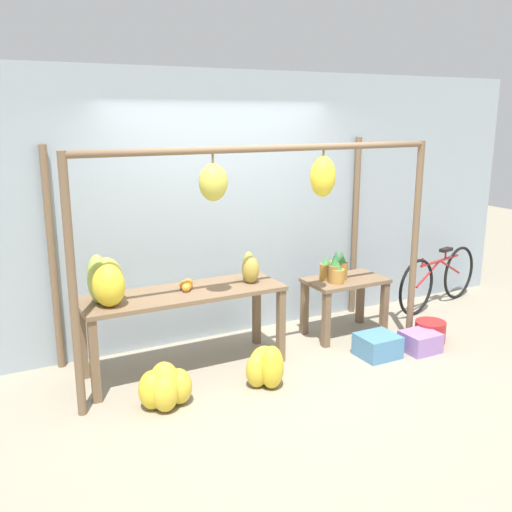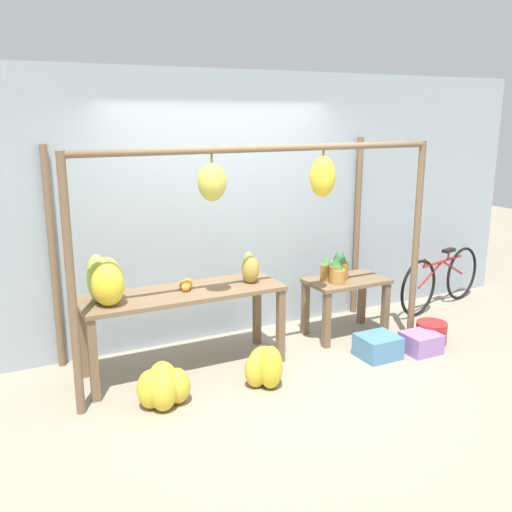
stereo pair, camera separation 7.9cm
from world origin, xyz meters
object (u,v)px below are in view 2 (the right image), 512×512
(pineapple_cluster, at_px, (336,270))
(papaya_pile, at_px, (250,269))
(banana_pile_ground_left, at_px, (163,387))
(fruit_crate_purple, at_px, (421,343))
(banana_pile_on_table, at_px, (104,281))
(fruit_crate_white, at_px, (378,346))
(blue_bucket, at_px, (431,333))
(banana_pile_ground_right, at_px, (265,367))
(orange_pile, at_px, (186,285))
(parked_bicycle, at_px, (441,279))

(pineapple_cluster, bearing_deg, papaya_pile, -177.88)
(banana_pile_ground_left, xyz_separation_m, fruit_crate_purple, (2.68, -0.10, -0.07))
(banana_pile_on_table, distance_m, fruit_crate_white, 2.72)
(banana_pile_ground_left, bearing_deg, blue_bucket, 0.75)
(banana_pile_ground_left, relative_size, blue_bucket, 1.61)
(banana_pile_on_table, distance_m, banana_pile_ground_right, 1.59)
(banana_pile_ground_left, distance_m, fruit_crate_purple, 2.68)
(fruit_crate_purple, bearing_deg, orange_pile, 161.66)
(fruit_crate_purple, bearing_deg, papaya_pile, 156.20)
(fruit_crate_white, bearing_deg, blue_bucket, 3.01)
(banana_pile_ground_left, distance_m, fruit_crate_white, 2.21)
(pineapple_cluster, xyz_separation_m, blue_bucket, (0.83, -0.60, -0.64))
(pineapple_cluster, xyz_separation_m, banana_pile_ground_right, (-1.20, -0.69, -0.58))
(banana_pile_on_table, distance_m, pineapple_cluster, 2.44)
(pineapple_cluster, distance_m, fruit_crate_purple, 1.13)
(banana_pile_ground_right, height_order, papaya_pile, papaya_pile)
(banana_pile_ground_left, bearing_deg, orange_pile, 54.92)
(fruit_crate_purple, bearing_deg, parked_bicycle, 39.27)
(banana_pile_ground_left, distance_m, banana_pile_ground_right, 0.93)
(orange_pile, height_order, pineapple_cluster, pineapple_cluster)
(banana_pile_ground_right, xyz_separation_m, fruit_crate_purple, (1.76, -0.05, -0.08))
(banana_pile_on_table, bearing_deg, pineapple_cluster, 1.30)
(papaya_pile, bearing_deg, orange_pile, 176.59)
(banana_pile_on_table, distance_m, banana_pile_ground_left, 1.04)
(fruit_crate_white, bearing_deg, banana_pile_on_table, 166.90)
(pineapple_cluster, bearing_deg, blue_bucket, -36.12)
(orange_pile, distance_m, papaya_pile, 0.65)
(banana_pile_ground_right, relative_size, blue_bucket, 1.33)
(orange_pile, relative_size, fruit_crate_white, 0.51)
(orange_pile, xyz_separation_m, fruit_crate_white, (1.76, -0.64, -0.70))
(banana_pile_on_table, height_order, pineapple_cluster, banana_pile_on_table)
(banana_pile_ground_right, relative_size, papaya_pile, 1.34)
(banana_pile_ground_left, relative_size, papaya_pile, 1.62)
(fruit_crate_white, bearing_deg, orange_pile, 160.02)
(banana_pile_ground_left, relative_size, parked_bicycle, 0.31)
(parked_bicycle, height_order, papaya_pile, papaya_pile)
(banana_pile_on_table, height_order, banana_pile_ground_left, banana_pile_on_table)
(banana_pile_ground_right, xyz_separation_m, parked_bicycle, (2.94, 0.92, 0.18))
(orange_pile, distance_m, fruit_crate_white, 2.00)
(pineapple_cluster, height_order, blue_bucket, pineapple_cluster)
(pineapple_cluster, bearing_deg, fruit_crate_white, -82.08)
(blue_bucket, height_order, papaya_pile, papaya_pile)
(fruit_crate_white, relative_size, blue_bucket, 1.20)
(banana_pile_ground_left, xyz_separation_m, banana_pile_ground_right, (0.93, -0.05, 0.01))
(orange_pile, relative_size, banana_pile_ground_right, 0.46)
(papaya_pile, distance_m, fruit_crate_purple, 1.91)
(fruit_crate_white, height_order, fruit_crate_purple, fruit_crate_white)
(orange_pile, relative_size, parked_bicycle, 0.12)
(banana_pile_on_table, bearing_deg, banana_pile_ground_left, -62.48)
(orange_pile, relative_size, papaya_pile, 0.62)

